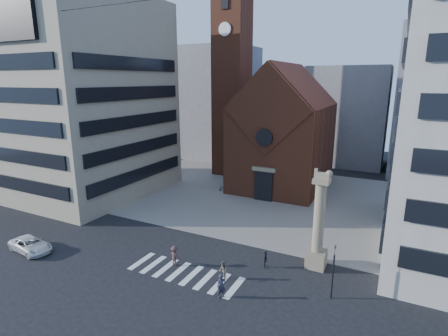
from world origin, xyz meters
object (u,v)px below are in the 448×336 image
Objects in this scene: pedestrian_2 at (265,259)px; scooter_0 at (223,187)px; traffic_light at (333,270)px; pedestrian_1 at (223,271)px; lion_column at (318,229)px; white_car at (31,245)px; pedestrian_0 at (221,286)px.

pedestrian_2 is 1.00× the size of scooter_0.
traffic_light is 8.47m from pedestrian_1.
traffic_light reaches higher than pedestrian_2.
lion_column reaches higher than white_car.
traffic_light is at bearing 58.54° from pedestrian_1.
traffic_light is 2.76× the size of scooter_0.
white_car is 25.76m from scooter_0.
white_car is 2.93× the size of pedestrian_2.
pedestrian_1 is at bearing 134.60° from pedestrian_2.
pedestrian_0 reaches higher than scooter_0.
traffic_light is at bearing -73.38° from white_car.
pedestrian_2 is (2.37, 3.24, 0.00)m from pedestrian_1.
pedestrian_2 is at bearing -151.61° from lion_column.
white_car is at bearing -168.82° from traffic_light.
pedestrian_0 is at bearing -51.83° from scooter_0.
scooter_0 is (-10.55, 20.71, -0.32)m from pedestrian_1.
pedestrian_1 is at bearing -51.52° from scooter_0.
white_car is at bearing -118.57° from pedestrian_1.
traffic_light reaches higher than white_car.
lion_column reaches higher than pedestrian_1.
pedestrian_1 reaches higher than scooter_0.
lion_column is at bearing 13.25° from pedestrian_0.
pedestrian_0 is at bearing -154.01° from traffic_light.
pedestrian_2 is (20.55, 7.13, 0.15)m from white_car.
pedestrian_2 is (1.40, 5.45, -0.14)m from pedestrian_0.
pedestrian_2 reaches higher than pedestrian_1.
pedestrian_2 is 21.73m from scooter_0.
lion_column is 9.54m from pedestrian_0.
lion_column is 1.89× the size of white_car.
lion_column is 2.02× the size of traffic_light.
lion_column reaches higher than pedestrian_2.
lion_column is at bearing 89.86° from pedestrian_1.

